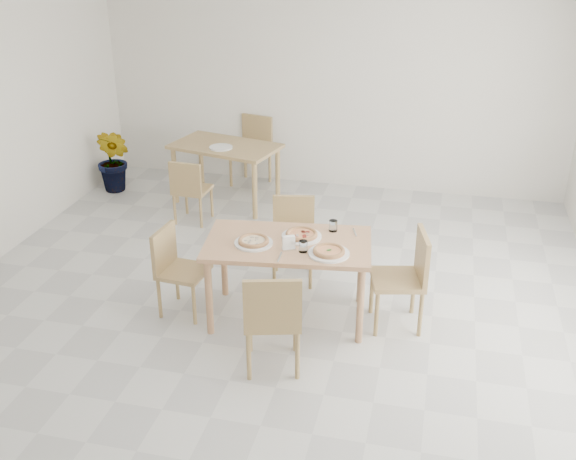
% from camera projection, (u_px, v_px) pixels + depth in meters
% --- Properties ---
extents(main_table, '(1.51, 0.98, 0.75)m').
position_uv_depth(main_table, '(288.00, 251.00, 5.80)').
color(main_table, tan).
rests_on(main_table, ground).
extents(chair_south, '(0.53, 0.53, 0.88)m').
position_uv_depth(chair_south, '(273.00, 316.00, 5.14)').
color(chair_south, '#A78653').
rests_on(chair_south, ground).
extents(chair_north, '(0.48, 0.48, 0.82)m').
position_uv_depth(chair_north, '(293.00, 233.00, 6.57)').
color(chair_north, '#A78653').
rests_on(chair_north, ground).
extents(chair_west, '(0.43, 0.43, 0.80)m').
position_uv_depth(chair_west, '(176.00, 265.00, 5.99)').
color(chair_west, '#A78653').
rests_on(chair_west, ground).
extents(chair_east, '(0.52, 0.52, 0.88)m').
position_uv_depth(chair_east, '(408.00, 273.00, 5.76)').
color(chair_east, '#A78653').
rests_on(chair_east, ground).
extents(plate_margherita, '(0.34, 0.34, 0.02)m').
position_uv_depth(plate_margherita, '(329.00, 253.00, 5.55)').
color(plate_margherita, white).
rests_on(plate_margherita, main_table).
extents(plate_mushroom, '(0.33, 0.33, 0.02)m').
position_uv_depth(plate_mushroom, '(254.00, 243.00, 5.72)').
color(plate_mushroom, white).
rests_on(plate_mushroom, main_table).
extents(plate_pepperoni, '(0.35, 0.35, 0.02)m').
position_uv_depth(plate_pepperoni, '(302.00, 236.00, 5.84)').
color(plate_pepperoni, white).
rests_on(plate_pepperoni, main_table).
extents(pizza_margherita, '(0.29, 0.29, 0.03)m').
position_uv_depth(pizza_margherita, '(329.00, 251.00, 5.54)').
color(pizza_margherita, tan).
rests_on(pizza_margherita, plate_margherita).
extents(pizza_mushroom, '(0.28, 0.28, 0.03)m').
position_uv_depth(pizza_mushroom, '(254.00, 241.00, 5.71)').
color(pizza_mushroom, tan).
rests_on(pizza_mushroom, plate_mushroom).
extents(pizza_pepperoni, '(0.29, 0.29, 0.03)m').
position_uv_depth(pizza_pepperoni, '(302.00, 234.00, 5.83)').
color(pizza_pepperoni, tan).
rests_on(pizza_pepperoni, plate_pepperoni).
extents(tumbler_a, '(0.07, 0.07, 0.10)m').
position_uv_depth(tumbler_a, '(303.00, 246.00, 5.58)').
color(tumbler_a, white).
rests_on(tumbler_a, main_table).
extents(tumbler_b, '(0.08, 0.08, 0.10)m').
position_uv_depth(tumbler_b, '(333.00, 226.00, 5.94)').
color(tumbler_b, white).
rests_on(tumbler_b, main_table).
extents(napkin_holder, '(0.13, 0.10, 0.13)m').
position_uv_depth(napkin_holder, '(289.00, 243.00, 5.60)').
color(napkin_holder, silver).
rests_on(napkin_holder, main_table).
extents(fork_a, '(0.03, 0.18, 0.01)m').
position_uv_depth(fork_a, '(280.00, 257.00, 5.50)').
color(fork_a, silver).
rests_on(fork_a, main_table).
extents(fork_b, '(0.06, 0.17, 0.01)m').
position_uv_depth(fork_b, '(355.00, 232.00, 5.93)').
color(fork_b, silver).
rests_on(fork_b, main_table).
extents(second_table, '(1.41, 1.00, 0.75)m').
position_uv_depth(second_table, '(225.00, 153.00, 8.24)').
color(second_table, '#A78653').
rests_on(second_table, ground).
extents(chair_back_s, '(0.40, 0.40, 0.78)m').
position_uv_depth(chair_back_s, '(190.00, 187.00, 7.74)').
color(chair_back_s, '#A78653').
rests_on(chair_back_s, ground).
extents(chair_back_n, '(0.54, 0.54, 0.90)m').
position_uv_depth(chair_back_n, '(253.00, 145.00, 8.92)').
color(chair_back_n, '#A78653').
rests_on(chair_back_n, ground).
extents(plate_empty, '(0.28, 0.28, 0.02)m').
position_uv_depth(plate_empty, '(221.00, 147.00, 8.08)').
color(plate_empty, white).
rests_on(plate_empty, second_table).
extents(potted_plant, '(0.58, 0.54, 0.85)m').
position_uv_depth(potted_plant, '(114.00, 160.00, 8.66)').
color(potted_plant, '#346D20').
rests_on(potted_plant, ground).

